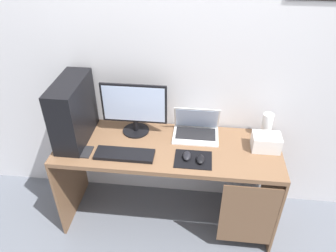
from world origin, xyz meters
The scene contains 13 objects.
ground_plane centered at (0.00, 0.00, 0.00)m, with size 8.00×8.00×0.00m, color slate.
wall_back centered at (0.00, 0.33, 1.30)m, with size 4.00×0.05×2.60m.
desk centered at (0.02, -0.01, 0.62)m, with size 1.65×0.58×0.76m.
pc_tower centered at (-0.70, 0.03, 1.00)m, with size 0.19×0.48×0.47m, color black.
monitor centered at (-0.27, 0.15, 0.98)m, with size 0.49×0.20×0.41m.
laptop centered at (0.20, 0.17, 0.81)m, with size 0.34×0.24×0.23m.
speaker centered at (0.73, 0.21, 0.86)m, with size 0.08×0.08×0.20m, color white.
projector centered at (0.71, 0.05, 0.82)m, with size 0.20×0.14×0.12m, color white.
keyboard centered at (-0.29, -0.14, 0.77)m, with size 0.42×0.14×0.02m, color black.
mousepad centered at (0.19, -0.13, 0.76)m, with size 0.26×0.20×0.01m, color black.
mouse_left centered at (0.15, -0.12, 0.78)m, with size 0.06×0.10×0.03m, color black.
mouse_right centered at (0.24, -0.15, 0.78)m, with size 0.06×0.10×0.03m, color black.
cell_phone centered at (-0.57, -0.14, 0.77)m, with size 0.07×0.13×0.01m, color #232326.
Camera 1 is at (0.21, -1.85, 2.23)m, focal length 34.34 mm.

